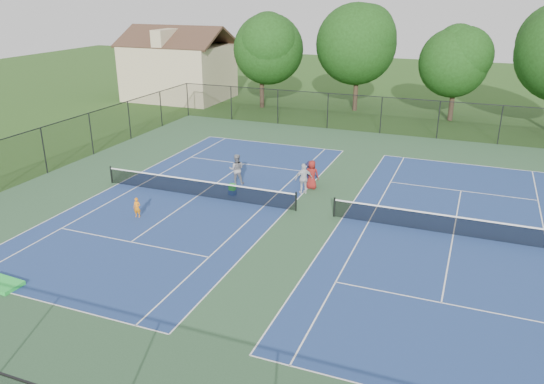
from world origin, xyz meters
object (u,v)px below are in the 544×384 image
at_px(tree_back_c, 457,58).
at_px(ball_hopper, 232,187).
at_px(bystander_c, 312,175).
at_px(tree_back_b, 358,41).
at_px(ball_crate, 232,193).
at_px(instructor, 236,169).
at_px(tree_back_a, 262,45).
at_px(bystander_b, 310,173).
at_px(clapboard_house, 179,70).
at_px(child_player, 137,208).
at_px(bystander_a, 304,179).

xyz_separation_m(tree_back_c, ball_hopper, (-10.21, -24.13, -4.99)).
height_order(bystander_c, ball_hopper, bystander_c).
xyz_separation_m(tree_back_b, ball_crate, (-1.21, -25.13, -6.44)).
bearing_deg(ball_hopper, instructor, 107.50).
bearing_deg(bystander_c, tree_back_b, -85.19).
height_order(tree_back_a, tree_back_c, tree_back_a).
height_order(tree_back_b, bystander_b, tree_back_b).
xyz_separation_m(clapboard_house, child_player, (14.57, -28.80, -2.56)).
relative_size(bystander_a, ball_hopper, 4.95).
distance_m(tree_back_c, bystander_b, 22.47).
xyz_separation_m(child_player, bystander_b, (6.85, 7.84, 0.23)).
bearing_deg(bystander_a, tree_back_a, -99.77).
bearing_deg(bystander_a, tree_back_c, -144.28).
height_order(tree_back_c, child_player, tree_back_c).
relative_size(tree_back_a, instructor, 4.90).
bearing_deg(instructor, child_player, 45.15).
relative_size(tree_back_c, bystander_c, 4.83).
bearing_deg(clapboard_house, bystander_a, -46.12).
xyz_separation_m(tree_back_b, clapboard_house, (-19.00, -1.00, -3.50)).
bearing_deg(ball_hopper, tree_back_c, 67.06).
distance_m(child_player, bystander_b, 10.41).
distance_m(tree_back_b, ball_hopper, 25.89).
height_order(tree_back_c, instructor, tree_back_c).
relative_size(tree_back_c, ball_hopper, 22.98).
bearing_deg(bystander_b, instructor, 15.26).
distance_m(tree_back_c, clapboard_house, 28.10).
xyz_separation_m(bystander_b, bystander_c, (0.28, -0.48, 0.10)).
relative_size(child_player, bystander_b, 0.69).
bearing_deg(bystander_a, ball_hopper, -12.52).
bearing_deg(instructor, tree_back_a, -93.96).
bearing_deg(clapboard_house, tree_back_b, 3.01).
distance_m(ball_crate, ball_hopper, 0.34).
height_order(child_player, bystander_a, bystander_a).
distance_m(child_player, ball_hopper, 5.66).
height_order(tree_back_c, clapboard_house, tree_back_c).
bearing_deg(child_player, clapboard_house, 107.44).
xyz_separation_m(clapboard_house, ball_crate, (17.79, -24.13, -2.94)).
bearing_deg(tree_back_c, ball_hopper, -112.94).
distance_m(clapboard_house, bystander_a, 31.10).
distance_m(child_player, bystander_a, 9.47).
xyz_separation_m(tree_back_b, child_player, (-4.43, -29.80, -6.06)).
height_order(child_player, ball_hopper, child_player).
distance_m(clapboard_house, bystander_b, 30.06).
bearing_deg(tree_back_c, ball_crate, -112.94).
height_order(bystander_a, bystander_c, bystander_a).
relative_size(clapboard_house, bystander_a, 5.98).
distance_m(tree_back_b, bystander_a, 24.17).
xyz_separation_m(bystander_a, bystander_b, (-0.08, 1.40, -0.14)).
bearing_deg(tree_back_c, bystander_b, -107.44).
xyz_separation_m(instructor, ball_crate, (0.57, -1.81, -0.78)).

